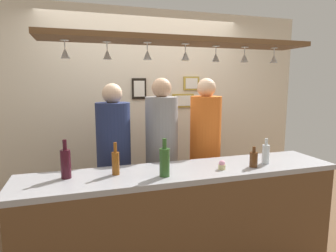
% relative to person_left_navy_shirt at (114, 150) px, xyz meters
% --- Properties ---
extents(back_wall, '(4.40, 0.06, 2.60)m').
position_rel_person_left_navy_shirt_xyz_m(back_wall, '(0.50, 0.78, 0.28)').
color(back_wall, beige).
rests_on(back_wall, ground_plane).
extents(bar_counter, '(2.70, 0.55, 0.97)m').
position_rel_person_left_navy_shirt_xyz_m(bar_counter, '(0.50, -0.82, -0.36)').
color(bar_counter, '#99999E').
rests_on(bar_counter, ground_plane).
extents(overhead_glass_rack, '(2.20, 0.36, 0.04)m').
position_rel_person_left_navy_shirt_xyz_m(overhead_glass_rack, '(0.50, -0.62, 1.01)').
color(overhead_glass_rack, brown).
extents(hanging_wineglass_far_left, '(0.07, 0.07, 0.13)m').
position_rel_person_left_navy_shirt_xyz_m(hanging_wineglass_far_left, '(-0.40, -0.58, 0.89)').
color(hanging_wineglass_far_left, silver).
rests_on(hanging_wineglass_far_left, overhead_glass_rack).
extents(hanging_wineglass_left, '(0.07, 0.07, 0.13)m').
position_rel_person_left_navy_shirt_xyz_m(hanging_wineglass_left, '(-0.09, -0.57, 0.89)').
color(hanging_wineglass_left, silver).
rests_on(hanging_wineglass_left, overhead_glass_rack).
extents(hanging_wineglass_center_left, '(0.07, 0.07, 0.13)m').
position_rel_person_left_navy_shirt_xyz_m(hanging_wineglass_center_left, '(0.21, -0.63, 0.89)').
color(hanging_wineglass_center_left, silver).
rests_on(hanging_wineglass_center_left, overhead_glass_rack).
extents(hanging_wineglass_center, '(0.07, 0.07, 0.13)m').
position_rel_person_left_navy_shirt_xyz_m(hanging_wineglass_center, '(0.52, -0.65, 0.89)').
color(hanging_wineglass_center, silver).
rests_on(hanging_wineglass_center, overhead_glass_rack).
extents(hanging_wineglass_center_right, '(0.07, 0.07, 0.13)m').
position_rel_person_left_navy_shirt_xyz_m(hanging_wineglass_center_right, '(0.81, -0.59, 0.89)').
color(hanging_wineglass_center_right, silver).
rests_on(hanging_wineglass_center_right, overhead_glass_rack).
extents(hanging_wineglass_right, '(0.07, 0.07, 0.13)m').
position_rel_person_left_navy_shirt_xyz_m(hanging_wineglass_right, '(1.08, -0.60, 0.89)').
color(hanging_wineglass_right, silver).
rests_on(hanging_wineglass_right, overhead_glass_rack).
extents(hanging_wineglass_far_right, '(0.07, 0.07, 0.13)m').
position_rel_person_left_navy_shirt_xyz_m(hanging_wineglass_far_right, '(1.38, -0.62, 0.89)').
color(hanging_wineglass_far_right, silver).
rests_on(hanging_wineglass_far_right, overhead_glass_rack).
extents(person_left_navy_shirt, '(0.34, 0.34, 1.69)m').
position_rel_person_left_navy_shirt_xyz_m(person_left_navy_shirt, '(0.00, 0.00, 0.00)').
color(person_left_navy_shirt, '#2D334C').
rests_on(person_left_navy_shirt, ground_plane).
extents(person_middle_grey_shirt, '(0.34, 0.34, 1.74)m').
position_rel_person_left_navy_shirt_xyz_m(person_middle_grey_shirt, '(0.50, 0.00, 0.04)').
color(person_middle_grey_shirt, '#2D334C').
rests_on(person_middle_grey_shirt, ground_plane).
extents(person_right_orange_shirt, '(0.34, 0.34, 1.74)m').
position_rel_person_left_navy_shirt_xyz_m(person_right_orange_shirt, '(1.01, 0.00, 0.04)').
color(person_right_orange_shirt, '#2D334C').
rests_on(person_right_orange_shirt, ground_plane).
extents(bottle_beer_brown_stubby, '(0.07, 0.07, 0.18)m').
position_rel_person_left_navy_shirt_xyz_m(bottle_beer_brown_stubby, '(1.10, -0.78, 0.03)').
color(bottle_beer_brown_stubby, '#512D14').
rests_on(bottle_beer_brown_stubby, bar_counter).
extents(bottle_beer_amber_tall, '(0.06, 0.06, 0.26)m').
position_rel_person_left_navy_shirt_xyz_m(bottle_beer_amber_tall, '(-0.06, -0.63, 0.05)').
color(bottle_beer_amber_tall, brown).
rests_on(bottle_beer_amber_tall, bar_counter).
extents(bottle_wine_dark_red, '(0.08, 0.08, 0.30)m').
position_rel_person_left_navy_shirt_xyz_m(bottle_wine_dark_red, '(-0.43, -0.61, 0.07)').
color(bottle_wine_dark_red, '#380F19').
rests_on(bottle_wine_dark_red, bar_counter).
extents(bottle_champagne_green, '(0.08, 0.08, 0.30)m').
position_rel_person_left_navy_shirt_xyz_m(bottle_champagne_green, '(0.30, -0.79, 0.07)').
color(bottle_champagne_green, '#2D5623').
rests_on(bottle_champagne_green, bar_counter).
extents(bottle_soda_clear, '(0.06, 0.06, 0.23)m').
position_rel_person_left_navy_shirt_xyz_m(bottle_soda_clear, '(1.26, -0.72, 0.05)').
color(bottle_soda_clear, silver).
rests_on(bottle_soda_clear, bar_counter).
extents(cupcake, '(0.06, 0.06, 0.08)m').
position_rel_person_left_navy_shirt_xyz_m(cupcake, '(0.81, -0.76, -0.01)').
color(cupcake, beige).
rests_on(cupcake, bar_counter).
extents(picture_frame_upper_small, '(0.22, 0.02, 0.18)m').
position_rel_person_left_navy_shirt_xyz_m(picture_frame_upper_small, '(1.13, 0.73, 0.66)').
color(picture_frame_upper_small, '#B29338').
rests_on(picture_frame_upper_small, back_wall).
extents(picture_frame_lower_pair, '(0.30, 0.02, 0.18)m').
position_rel_person_left_navy_shirt_xyz_m(picture_frame_lower_pair, '(1.01, 0.73, 0.44)').
color(picture_frame_lower_pair, '#B29338').
rests_on(picture_frame_lower_pair, back_wall).
extents(picture_frame_crest, '(0.18, 0.02, 0.26)m').
position_rel_person_left_navy_shirt_xyz_m(picture_frame_crest, '(0.42, 0.73, 0.60)').
color(picture_frame_crest, black).
rests_on(picture_frame_crest, back_wall).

